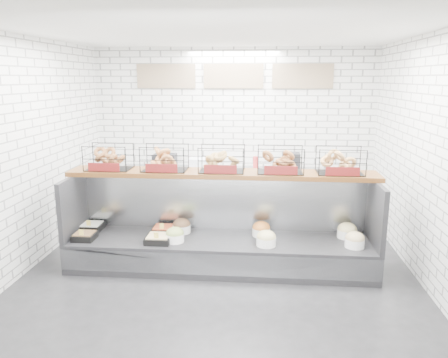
# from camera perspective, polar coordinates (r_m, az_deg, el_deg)

# --- Properties ---
(ground) EXTENTS (5.50, 5.50, 0.00)m
(ground) POSITION_cam_1_polar(r_m,az_deg,el_deg) (5.70, -0.76, -12.59)
(ground) COLOR black
(ground) RESTS_ON ground
(room_shell) EXTENTS (5.02, 5.51, 3.01)m
(room_shell) POSITION_cam_1_polar(r_m,az_deg,el_deg) (5.75, -0.21, 8.97)
(room_shell) COLOR silver
(room_shell) RESTS_ON ground
(display_case) EXTENTS (4.00, 0.90, 1.20)m
(display_case) POSITION_cam_1_polar(r_m,az_deg,el_deg) (5.89, -0.37, -8.28)
(display_case) COLOR black
(display_case) RESTS_ON ground
(bagel_shelf) EXTENTS (4.10, 0.50, 0.40)m
(bagel_shelf) POSITION_cam_1_polar(r_m,az_deg,el_deg) (5.76, -0.24, 2.20)
(bagel_shelf) COLOR #43240E
(bagel_shelf) RESTS_ON display_case
(prep_counter) EXTENTS (4.00, 0.60, 1.20)m
(prep_counter) POSITION_cam_1_polar(r_m,az_deg,el_deg) (7.82, 0.97, -1.75)
(prep_counter) COLOR #93969B
(prep_counter) RESTS_ON ground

